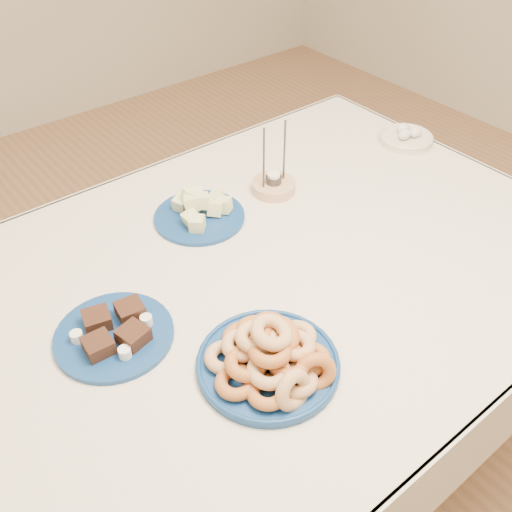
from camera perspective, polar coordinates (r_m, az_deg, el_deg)
name	(u,v)px	position (r m, az deg, el deg)	size (l,w,h in m)	color
ground	(246,456)	(1.88, -1.01, -19.40)	(5.00, 5.00, 0.00)	#906544
dining_table	(243,311)	(1.36, -1.32, -5.57)	(1.71, 1.11, 0.75)	brown
donut_platter	(270,357)	(1.09, 1.43, -10.10)	(0.29, 0.29, 0.13)	navy
melon_plate	(200,211)	(1.46, -5.67, 4.47)	(0.25, 0.25, 0.08)	navy
brownie_plate	(114,333)	(1.19, -13.97, -7.47)	(0.27, 0.27, 0.04)	navy
candle_holder	(273,185)	(1.55, 1.76, 7.10)	(0.12, 0.12, 0.20)	tan
egg_bowl	(406,137)	(1.84, 14.78, 11.40)	(0.18, 0.18, 0.05)	beige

